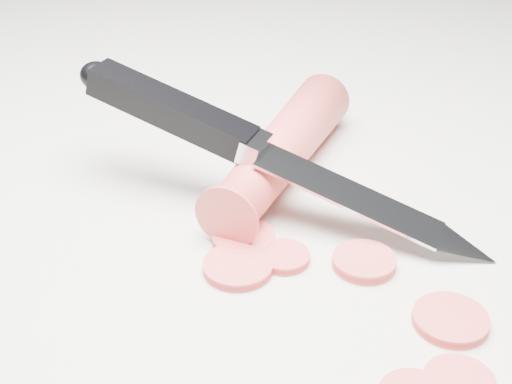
{
  "coord_description": "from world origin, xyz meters",
  "views": [
    {
      "loc": [
        -0.04,
        -0.35,
        0.25
      ],
      "look_at": [
        -0.03,
        0.03,
        0.02
      ],
      "focal_mm": 50.0,
      "sensor_mm": 36.0,
      "label": 1
    }
  ],
  "objects": [
    {
      "name": "ground",
      "position": [
        0.0,
        0.0,
        0.0
      ],
      "size": [
        2.4,
        2.4,
        0.0
      ],
      "primitive_type": "plane",
      "color": "silver",
      "rests_on": "ground"
    },
    {
      "name": "carrot",
      "position": [
        -0.01,
        0.08,
        0.02
      ],
      "size": [
        0.11,
        0.18,
        0.04
      ],
      "primitive_type": "cylinder",
      "rotation": [
        1.57,
        0.0,
        -0.44
      ],
      "color": "#E93E3A",
      "rests_on": "ground"
    },
    {
      "name": "carrot_slice_0",
      "position": [
        -0.04,
        -0.02,
        0.0
      ],
      "size": [
        0.04,
        0.04,
        0.01
      ],
      "primitive_type": "cylinder",
      "color": "#D7423F",
      "rests_on": "ground"
    },
    {
      "name": "carrot_slice_1",
      "position": [
        -0.02,
        -0.02,
        0.0
      ],
      "size": [
        0.03,
        0.03,
        0.01
      ],
      "primitive_type": "cylinder",
      "color": "#D7423F",
      "rests_on": "ground"
    },
    {
      "name": "carrot_slice_2",
      "position": [
        0.03,
        -0.02,
        0.0
      ],
      "size": [
        0.04,
        0.04,
        0.01
      ],
      "primitive_type": "cylinder",
      "color": "#D7423F",
      "rests_on": "ground"
    },
    {
      "name": "carrot_slice_3",
      "position": [
        0.06,
        -0.12,
        0.0
      ],
      "size": [
        0.03,
        0.03,
        0.01
      ],
      "primitive_type": "cylinder",
      "color": "#D7423F",
      "rests_on": "ground"
    },
    {
      "name": "carrot_slice_4",
      "position": [
        0.07,
        -0.07,
        0.0
      ],
      "size": [
        0.04,
        0.04,
        0.01
      ],
      "primitive_type": "cylinder",
      "color": "#D7423F",
      "rests_on": "ground"
    },
    {
      "name": "carrot_slice_5",
      "position": [
        -0.04,
        0.0,
        0.0
      ],
      "size": [
        0.04,
        0.04,
        0.01
      ],
      "primitive_type": "cylinder",
      "color": "#D7423F",
      "rests_on": "ground"
    },
    {
      "name": "kitchen_knife",
      "position": [
        -0.02,
        0.04,
        0.04
      ],
      "size": [
        0.27,
        0.15,
        0.08
      ],
      "primitive_type": null,
      "color": "silver",
      "rests_on": "ground"
    }
  ]
}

